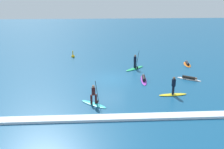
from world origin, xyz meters
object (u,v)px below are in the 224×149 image
at_px(surfer_on_yellow_board, 173,90).
at_px(marker_buoy, 73,56).
at_px(surfer_on_white_board, 189,78).
at_px(surfer_on_green_board, 135,66).
at_px(surfer_on_purple_board, 144,79).
at_px(surfer_on_orange_board, 187,64).
at_px(surfer_on_teal_board, 94,99).

distance_m(surfer_on_yellow_board, marker_buoy, 17.40).
bearing_deg(surfer_on_white_board, surfer_on_yellow_board, -89.62).
xyz_separation_m(surfer_on_green_board, marker_buoy, (-7.83, 6.04, -0.25)).
distance_m(surfer_on_purple_board, marker_buoy, 13.00).
distance_m(surfer_on_yellow_board, surfer_on_orange_board, 10.56).
distance_m(surfer_on_orange_board, surfer_on_green_board, 6.95).
height_order(surfer_on_orange_board, marker_buoy, marker_buoy).
distance_m(surfer_on_white_board, marker_buoy, 16.48).
xyz_separation_m(surfer_on_white_board, marker_buoy, (-12.98, 10.15, 0.03)).
bearing_deg(surfer_on_yellow_board, surfer_on_green_board, 100.43).
distance_m(surfer_on_orange_board, surfer_on_purple_board, 8.45).
bearing_deg(surfer_on_white_board, marker_buoy, 178.11).
xyz_separation_m(surfer_on_white_board, surfer_on_teal_board, (-9.93, -5.60, 0.35)).
height_order(surfer_on_teal_board, marker_buoy, surfer_on_teal_board).
bearing_deg(surfer_on_yellow_board, surfer_on_teal_board, -172.36).
distance_m(surfer_on_purple_board, surfer_on_teal_board, 7.63).
height_order(surfer_on_white_board, surfer_on_green_board, surfer_on_green_board).
relative_size(surfer_on_yellow_board, surfer_on_white_board, 1.10).
relative_size(surfer_on_yellow_board, surfer_on_orange_board, 0.97).
distance_m(surfer_on_white_board, surfer_on_teal_board, 11.41).
xyz_separation_m(surfer_on_white_board, surfer_on_purple_board, (-4.81, 0.04, 0.03)).
bearing_deg(surfer_on_teal_board, surfer_on_purple_board, 87.97).
relative_size(surfer_on_yellow_board, surfer_on_teal_board, 1.11).
bearing_deg(surfer_on_green_board, surfer_on_purple_board, -126.56).
bearing_deg(surfer_on_green_board, surfer_on_white_board, -79.89).
xyz_separation_m(surfer_on_orange_board, surfer_on_teal_board, (-11.59, -11.08, 0.35)).
xyz_separation_m(surfer_on_purple_board, surfer_on_green_board, (-0.33, 4.08, 0.25)).
distance_m(surfer_on_orange_board, marker_buoy, 15.37).
bearing_deg(surfer_on_teal_board, surfer_on_yellow_board, 52.78).
xyz_separation_m(surfer_on_teal_board, marker_buoy, (-3.04, 15.76, -0.31)).
bearing_deg(surfer_on_orange_board, marker_buoy, 80.93).
xyz_separation_m(surfer_on_white_board, surfer_on_green_board, (-5.15, 4.12, 0.28)).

